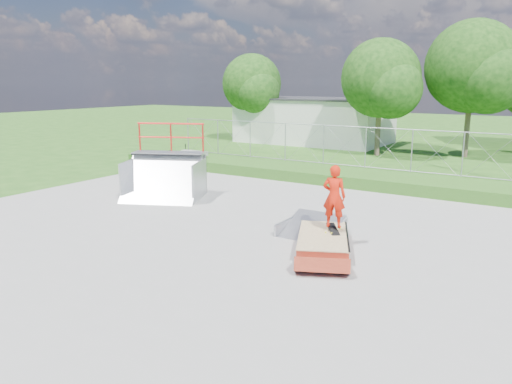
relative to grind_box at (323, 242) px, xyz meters
The scene contains 14 objects.
ground 2.60m from the grind_box, 160.30° to the right, with size 120.00×120.00×0.00m, color #285719.
concrete_pad 2.60m from the grind_box, 160.30° to the right, with size 20.00×16.00×0.04m, color gray.
grass_berm 8.96m from the grind_box, 105.83° to the left, with size 24.00×3.00×0.50m, color #285719.
grind_box is the anchor object (origin of this frame).
quarter_pipe 7.67m from the grind_box, 164.44° to the left, with size 2.69×2.27×2.69m, color #A8ABB0, non-canonical shape.
flat_bank_ramp 1.18m from the grind_box, 131.23° to the left, with size 1.52×1.62×0.47m, color #A8ABB0, non-canonical shape.
skateboard 0.50m from the grind_box, 79.74° to the left, with size 0.22×0.80×0.02m, color black.
skater 1.14m from the grind_box, 79.74° to the left, with size 0.60×0.39×1.64m, color red.
concrete_stairs 13.46m from the grind_box, 144.44° to the left, with size 1.50×1.60×0.80m, color gray, non-canonical shape.
chain_link_fence 10.00m from the grind_box, 104.25° to the left, with size 20.00×0.06×1.80m, color #979AA0, non-canonical shape.
utility_building_flat 23.60m from the grind_box, 116.31° to the left, with size 10.00×6.00×3.00m, color silver.
tree_left_near 17.93m from the grind_box, 103.90° to the left, with size 4.76×4.48×6.65m.
tree_center 19.50m from the grind_box, 88.97° to the left, with size 5.44×5.12×7.60m.
tree_left_far 24.00m from the grind_box, 126.84° to the left, with size 4.42×4.16×6.18m.
Camera 1 is at (7.49, -10.36, 4.19)m, focal length 35.00 mm.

